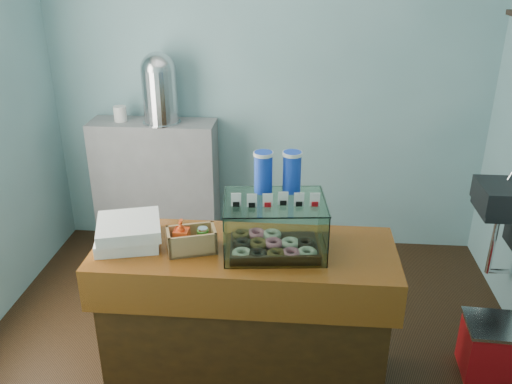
# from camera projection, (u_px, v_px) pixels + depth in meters

# --- Properties ---
(ground) EXTENTS (3.50, 3.50, 0.00)m
(ground) POSITION_uv_depth(u_px,v_px,m) (250.00, 351.00, 3.45)
(ground) COLOR black
(ground) RESTS_ON ground
(room_shell) EXTENTS (3.54, 3.04, 2.82)m
(room_shell) POSITION_uv_depth(u_px,v_px,m) (253.00, 86.00, 2.76)
(room_shell) COLOR #709EA3
(room_shell) RESTS_ON ground
(counter) EXTENTS (1.60, 0.60, 0.90)m
(counter) POSITION_uv_depth(u_px,v_px,m) (245.00, 317.00, 3.03)
(counter) COLOR #3F230C
(counter) RESTS_ON ground
(back_shelf) EXTENTS (1.00, 0.32, 1.10)m
(back_shelf) POSITION_uv_depth(u_px,v_px,m) (157.00, 186.00, 4.50)
(back_shelf) COLOR gray
(back_shelf) RESTS_ON ground
(display_case) EXTENTS (0.56, 0.43, 0.50)m
(display_case) POSITION_uv_depth(u_px,v_px,m) (274.00, 219.00, 2.80)
(display_case) COLOR black
(display_case) RESTS_ON counter
(condiment_crate) EXTENTS (0.28, 0.22, 0.18)m
(condiment_crate) POSITION_uv_depth(u_px,v_px,m) (190.00, 239.00, 2.81)
(condiment_crate) COLOR tan
(condiment_crate) RESTS_ON counter
(pastry_boxes) EXTENTS (0.41, 0.41, 0.13)m
(pastry_boxes) POSITION_uv_depth(u_px,v_px,m) (128.00, 232.00, 2.88)
(pastry_boxes) COLOR white
(pastry_boxes) RESTS_ON counter
(coffee_urn) EXTENTS (0.30, 0.30, 0.55)m
(coffee_urn) POSITION_uv_depth(u_px,v_px,m) (159.00, 86.00, 4.14)
(coffee_urn) COLOR silver
(coffee_urn) RESTS_ON back_shelf
(red_cooler) EXTENTS (0.42, 0.33, 0.35)m
(red_cooler) POSITION_uv_depth(u_px,v_px,m) (497.00, 349.00, 3.21)
(red_cooler) COLOR red
(red_cooler) RESTS_ON ground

